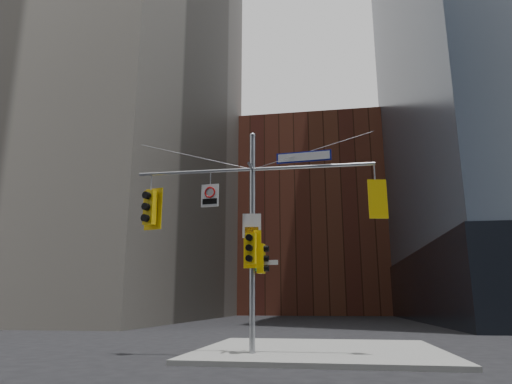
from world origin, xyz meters
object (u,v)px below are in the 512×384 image
(traffic_light_east_arm, at_px, (376,200))
(traffic_light_west_arm, at_px, (150,208))
(traffic_light_pole_side, at_px, (262,259))
(regulatory_sign_arm, at_px, (210,195))
(street_sign_blade, at_px, (304,157))
(signal_assembly, at_px, (252,216))
(traffic_light_pole_front, at_px, (251,249))

(traffic_light_east_arm, bearing_deg, traffic_light_west_arm, -11.08)
(traffic_light_pole_side, height_order, regulatory_sign_arm, regulatory_sign_arm)
(traffic_light_east_arm, xyz_separation_m, street_sign_blade, (-2.25, 0.00, 1.55))
(traffic_light_pole_side, distance_m, street_sign_blade, 3.61)
(signal_assembly, xyz_separation_m, traffic_light_east_arm, (3.96, 0.00, 0.38))
(traffic_light_west_arm, relative_size, street_sign_blade, 0.80)
(traffic_light_east_arm, relative_size, traffic_light_pole_front, 1.03)
(signal_assembly, bearing_deg, traffic_light_west_arm, 179.78)
(traffic_light_west_arm, height_order, traffic_light_pole_side, traffic_light_west_arm)
(traffic_light_west_arm, height_order, traffic_light_pole_front, traffic_light_west_arm)
(signal_assembly, distance_m, traffic_light_pole_front, 1.13)
(traffic_light_east_arm, height_order, traffic_light_pole_side, traffic_light_east_arm)
(street_sign_blade, bearing_deg, traffic_light_pole_side, -174.87)
(traffic_light_east_arm, distance_m, traffic_light_pole_side, 4.06)
(traffic_light_pole_front, distance_m, regulatory_sign_arm, 2.37)
(traffic_light_pole_front, relative_size, street_sign_blade, 0.66)
(traffic_light_pole_side, xyz_separation_m, regulatory_sign_arm, (-1.76, -0.02, 2.16))
(traffic_light_pole_front, bearing_deg, traffic_light_east_arm, 10.62)
(traffic_light_east_arm, relative_size, regulatory_sign_arm, 1.60)
(traffic_light_west_arm, bearing_deg, traffic_light_pole_front, 10.42)
(signal_assembly, relative_size, traffic_light_pole_front, 6.65)
(traffic_light_pole_side, xyz_separation_m, traffic_light_pole_front, (-0.32, -0.27, 0.29))
(signal_assembly, relative_size, traffic_light_west_arm, 5.52)
(street_sign_blade, bearing_deg, traffic_light_pole_front, -165.92)
(signal_assembly, xyz_separation_m, traffic_light_pole_side, (0.32, 0.00, -1.40))
(signal_assembly, relative_size, regulatory_sign_arm, 10.31)
(traffic_light_west_arm, distance_m, traffic_light_east_arm, 7.51)
(traffic_light_east_arm, relative_size, traffic_light_pole_side, 1.34)
(traffic_light_east_arm, bearing_deg, street_sign_blade, -11.03)
(signal_assembly, height_order, traffic_light_west_arm, signal_assembly)
(traffic_light_east_arm, height_order, street_sign_blade, street_sign_blade)
(traffic_light_pole_side, bearing_deg, regulatory_sign_arm, 96.32)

